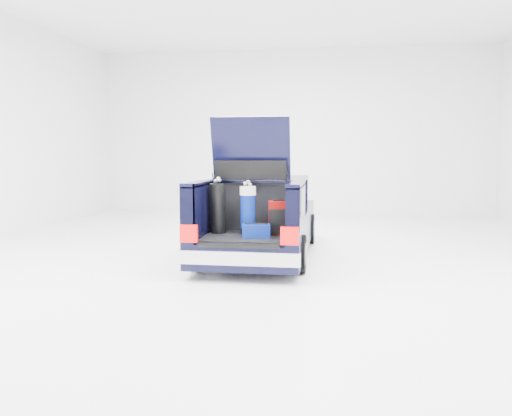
% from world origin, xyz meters
% --- Properties ---
extents(ground, '(14.00, 14.00, 0.00)m').
position_xyz_m(ground, '(0.00, 0.00, 0.00)').
color(ground, white).
rests_on(ground, ground).
extents(car, '(1.87, 4.65, 2.47)m').
position_xyz_m(car, '(-0.00, 0.11, 0.67)').
color(car, black).
rests_on(car, ground).
extents(red_suitcase, '(0.38, 0.29, 0.57)m').
position_xyz_m(red_suitcase, '(0.50, -1.31, 0.87)').
color(red_suitcase, '#630503').
rests_on(red_suitcase, car).
extents(black_golf_bag, '(0.32, 0.34, 0.90)m').
position_xyz_m(black_golf_bag, '(-0.50, -1.27, 1.01)').
color(black_golf_bag, black).
rests_on(black_golf_bag, car).
extents(blue_golf_bag, '(0.29, 0.29, 0.86)m').
position_xyz_m(blue_golf_bag, '(-0.01, -1.28, 0.99)').
color(blue_golf_bag, black).
rests_on(blue_golf_bag, car).
extents(blue_duffel, '(0.46, 0.34, 0.22)m').
position_xyz_m(blue_duffel, '(0.18, -1.62, 0.70)').
color(blue_duffel, navy).
rests_on(blue_duffel, car).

